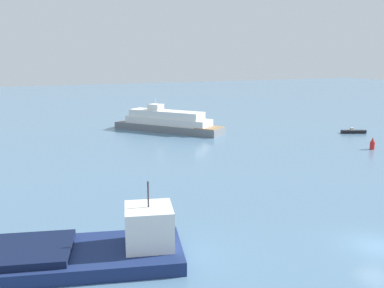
% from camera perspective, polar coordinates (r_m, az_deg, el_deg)
% --- Properties ---
extents(ground_plane, '(400.00, 400.00, 0.00)m').
position_cam_1_polar(ground_plane, '(34.34, 24.12, -12.74)').
color(ground_plane, slate).
extents(small_motorboat, '(4.50, 2.81, 1.04)m').
position_cam_1_polar(small_motorboat, '(82.17, 21.28, 1.60)').
color(small_motorboat, black).
rests_on(small_motorboat, ground).
extents(white_riverboat, '(16.66, 20.63, 6.37)m').
position_cam_1_polar(white_riverboat, '(78.92, -3.36, 3.01)').
color(white_riverboat, slate).
rests_on(white_riverboat, ground).
extents(channel_buoy_red, '(0.70, 0.70, 1.90)m').
position_cam_1_polar(channel_buoy_red, '(68.61, 23.53, -0.02)').
color(channel_buoy_red, red).
rests_on(channel_buoy_red, ground).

